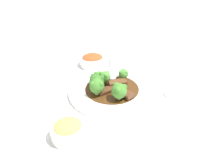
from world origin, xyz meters
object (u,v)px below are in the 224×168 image
main_plate (112,90)px  broccoli_floret_1 (105,76)px  beef_strip_1 (126,94)px  broccoli_floret_5 (123,74)px  side_bowl_kimchi (92,60)px  broccoli_floret_6 (97,82)px  beef_strip_0 (117,83)px  serving_spoon (112,73)px  broccoli_floret_0 (94,78)px  broccoli_floret_3 (119,91)px  broccoli_floret_4 (98,75)px  beef_strip_2 (107,90)px  side_bowl_appetizer (68,130)px  broccoli_floret_2 (97,86)px  sauce_dish (174,93)px

main_plate → broccoli_floret_1: size_ratio=6.28×
beef_strip_1 → broccoli_floret_5: size_ratio=1.46×
side_bowl_kimchi → broccoli_floret_6: bearing=-89.4°
beef_strip_0 → broccoli_floret_5: broccoli_floret_5 is taller
serving_spoon → beef_strip_1: bearing=-79.5°
broccoli_floret_0 → serving_spoon: 0.10m
broccoli_floret_3 → side_bowl_kimchi: size_ratio=0.50×
broccoli_floret_4 → broccoli_floret_6: (-0.01, -0.06, 0.01)m
broccoli_floret_4 → beef_strip_2: bearing=-71.2°
main_plate → beef_strip_0: (0.02, 0.02, 0.02)m
side_bowl_kimchi → side_bowl_appetizer: (-0.09, -0.43, 0.00)m
broccoli_floret_2 → broccoli_floret_3: 0.08m
broccoli_floret_4 → side_bowl_appetizer: 0.28m
beef_strip_2 → serving_spoon: bearing=73.7°
serving_spoon → sauce_dish: 0.25m
beef_strip_1 → beef_strip_0: bearing=103.8°
broccoli_floret_5 → broccoli_floret_6: (-0.11, -0.06, 0.01)m
broccoli_floret_3 → broccoli_floret_5: bearing=73.4°
broccoli_floret_0 → side_bowl_appetizer: broccoli_floret_0 is taller
beef_strip_2 → broccoli_floret_0: broccoli_floret_0 is taller
broccoli_floret_2 → broccoli_floret_3: (0.07, -0.04, -0.00)m
broccoli_floret_2 → broccoli_floret_6: (0.00, 0.03, -0.00)m
broccoli_floret_4 → beef_strip_0: bearing=-29.0°
beef_strip_1 → broccoli_floret_4: 0.14m
beef_strip_2 → side_bowl_appetizer: (-0.13, -0.19, 0.00)m
side_bowl_kimchi → broccoli_floret_5: bearing=-57.7°
broccoli_floret_1 → main_plate: bearing=-54.5°
broccoli_floret_6 → broccoli_floret_1: bearing=46.1°
main_plate → broccoli_floret_0: bearing=150.8°
broccoli_floret_0 → side_bowl_appetizer: bearing=-110.1°
broccoli_floret_2 → broccoli_floret_0: bearing=94.2°
broccoli_floret_5 → side_bowl_appetizer: (-0.20, -0.26, -0.02)m
beef_strip_0 → side_bowl_appetizer: bearing=-127.5°
broccoli_floret_1 → broccoli_floret_3: size_ratio=0.90×
broccoli_floret_5 → side_bowl_appetizer: bearing=-127.6°
beef_strip_0 → serving_spoon: (-0.01, 0.08, -0.00)m
broccoli_floret_4 → broccoli_floret_0: bearing=-125.7°
broccoli_floret_0 → broccoli_floret_4: bearing=54.3°
beef_strip_0 → sauce_dish: bearing=-19.1°
side_bowl_appetizer → serving_spoon: bearing=61.9°
broccoli_floret_0 → serving_spoon: bearing=40.0°
beef_strip_0 → side_bowl_kimchi: bearing=111.1°
broccoli_floret_1 → broccoli_floret_2: bearing=-118.2°
broccoli_floret_1 → broccoli_floret_4: 0.04m
broccoli_floret_6 → side_bowl_kimchi: broccoli_floret_6 is taller
broccoli_floret_2 → broccoli_floret_3: same height
main_plate → side_bowl_appetizer: bearing=-125.8°
broccoli_floret_4 → main_plate: bearing=-50.6°
broccoli_floret_0 → broccoli_floret_1: broccoli_floret_1 is taller
broccoli_floret_4 → serving_spoon: size_ratio=0.16×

